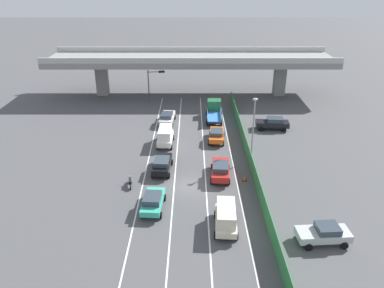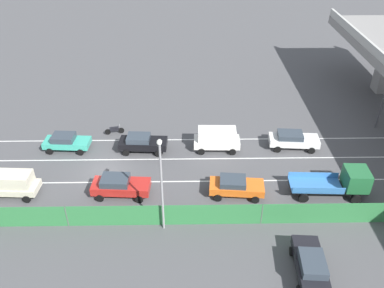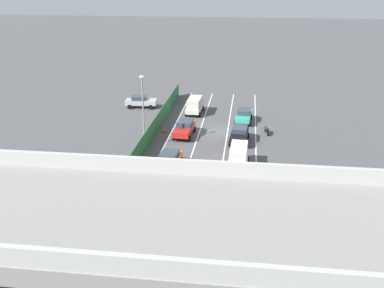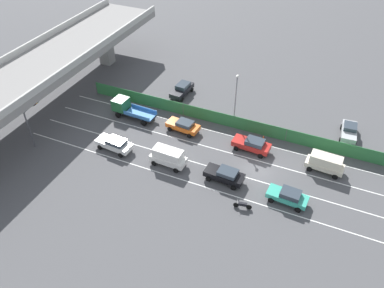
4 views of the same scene
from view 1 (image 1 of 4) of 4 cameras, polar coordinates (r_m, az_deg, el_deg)
name	(u,v)px [view 1 (image 1 of 4)]	position (r m, az deg, el deg)	size (l,w,h in m)	color
ground_plane	(189,186)	(39.04, -0.49, -6.39)	(300.00, 300.00, 0.00)	#4C4C4F
lane_line_left_edge	(147,161)	(44.19, -6.92, -2.56)	(0.14, 47.16, 0.01)	silver
lane_line_mid_left	(175,161)	(43.92, -2.62, -2.57)	(0.14, 47.16, 0.01)	silver
lane_line_mid_right	(203,161)	(43.91, 1.71, -2.57)	(0.14, 47.16, 0.01)	silver
lane_line_right_edge	(231,161)	(44.14, 6.01, -2.55)	(0.14, 47.16, 0.01)	silver
elevated_overpass	(189,61)	(66.01, -0.40, 12.56)	(49.15, 9.76, 7.61)	gray
green_fence	(247,153)	(43.95, 8.41, -1.45)	(0.10, 43.26, 1.88)	#2D753D
car_sedan_white	(166,117)	(54.43, -4.03, 4.10)	(2.34, 4.81, 1.63)	white
car_taxi_teal	(152,201)	(35.23, -6.21, -8.69)	(2.23, 4.39, 1.60)	teal
car_van_cream	(225,216)	(32.70, 5.05, -10.95)	(2.20, 4.40, 2.13)	beige
car_sedan_black	(161,164)	(41.37, -4.80, -3.06)	(2.24, 4.56, 1.65)	black
car_sedan_red	(219,169)	(40.23, 4.17, -3.87)	(2.30, 4.78, 1.71)	red
car_taxi_orange	(215,135)	(48.68, 3.59, 1.46)	(2.36, 4.54, 1.59)	orange
car_van_white	(164,135)	(47.55, -4.33, 1.31)	(2.11, 4.37, 2.23)	silver
flatbed_truck_blue	(213,109)	(56.50, 3.20, 5.30)	(2.52, 6.19, 2.44)	black
motorcycle	(129,182)	(39.28, -9.65, -5.79)	(0.63, 1.94, 0.93)	black
parked_wagon_silver	(323,233)	(33.05, 19.39, -12.73)	(4.42, 2.27, 1.65)	#B2B5B7
parked_sedan_dark	(271,123)	(53.39, 12.07, 3.20)	(4.73, 2.28, 1.73)	black
traffic_light	(152,80)	(62.91, -6.09, 9.74)	(2.82, 0.51, 5.47)	#47474C
street_lamp	(252,124)	(42.43, 9.20, 3.00)	(0.60, 0.36, 7.75)	gray
traffic_cone	(243,178)	(40.11, 7.87, -5.14)	(0.47, 0.47, 0.74)	orange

